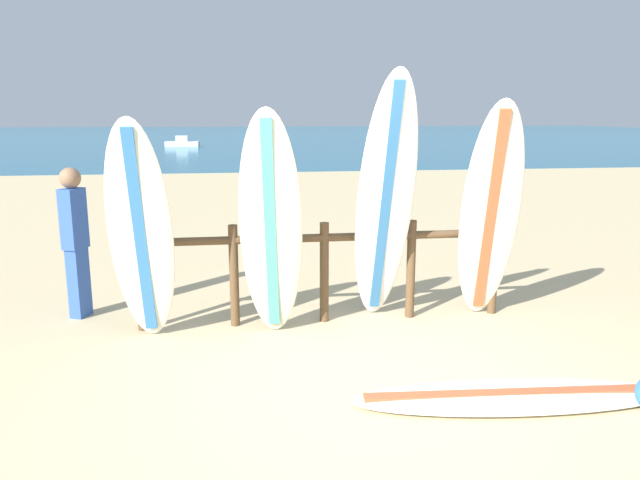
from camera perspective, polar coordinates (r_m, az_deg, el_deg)
ground_plane at (r=4.39m, az=6.15°, el=-16.24°), size 120.00×120.00×0.00m
ocean_water at (r=61.79m, az=-7.39°, el=9.83°), size 120.00×80.00×0.01m
surfboard_rack at (r=6.00m, az=0.41°, el=-1.89°), size 3.67×0.09×1.01m
surfboard_leaning_far_left at (r=5.52m, az=-16.58°, el=0.55°), size 0.61×0.62×2.05m
surfboard_leaning_left at (r=5.43m, az=-4.68°, el=1.23°), size 0.65×0.62×2.13m
surfboard_leaning_center_left at (r=5.70m, az=6.16°, el=3.38°), size 0.57×1.01×2.46m
surfboard_leaning_center at (r=6.08m, az=15.77°, el=2.35°), size 0.68×0.80×2.21m
surfboard_lying_on_sand at (r=4.77m, az=17.71°, el=-13.89°), size 2.42×0.76×0.08m
beachgoer_standing at (r=6.58m, az=-22.14°, el=0.34°), size 0.24×0.29×1.54m
small_boat_offshore at (r=39.54m, az=-12.89°, el=8.93°), size 2.12×0.98×0.71m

